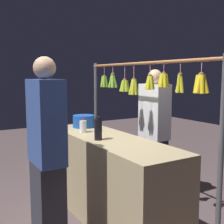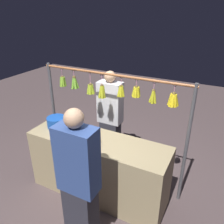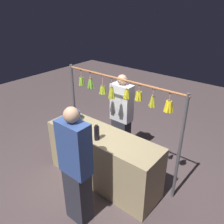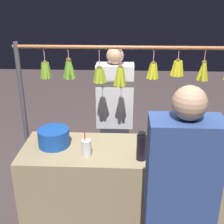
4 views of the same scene
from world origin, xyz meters
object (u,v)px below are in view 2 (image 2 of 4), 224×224
Objects in this scene: water_bottle at (93,139)px; vendor_person at (110,120)px; drink_cup at (67,132)px; blue_bucket at (56,122)px; customer_person at (79,186)px.

vendor_person reaches higher than water_bottle.
water_bottle is 0.97m from vendor_person.
drink_cup is 0.91m from vendor_person.
water_bottle reaches higher than drink_cup.
blue_bucket is at bearing 55.73° from vendor_person.
blue_bucket is 0.16× the size of vendor_person.
water_bottle is at bearing 165.41° from blue_bucket.
water_bottle is 0.89× the size of blue_bucket.
vendor_person is (-0.49, -0.72, -0.18)m from blue_bucket.
drink_cup reaches higher than blue_bucket.
vendor_person is at bearing -73.83° from customer_person.
customer_person is at bearing 139.70° from blue_bucket.
vendor_person reaches higher than drink_cup.
drink_cup is at bearing 77.43° from vendor_person.
drink_cup is at bearing -5.31° from water_bottle.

